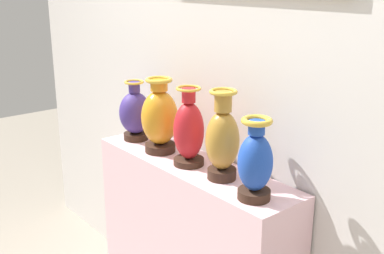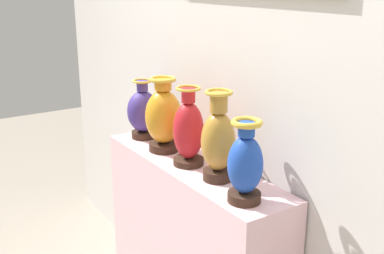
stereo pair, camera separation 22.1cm
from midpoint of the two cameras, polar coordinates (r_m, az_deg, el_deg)
back_wall at (r=2.27m, az=7.41°, el=8.63°), size 3.74×0.14×2.95m
vase_indigo at (r=2.59m, az=-3.35°, el=1.73°), size 0.17×0.17×0.32m
vase_amber at (r=2.39m, az=-0.72°, el=1.13°), size 0.18×0.18×0.37m
vase_crimson at (r=2.21m, az=2.47°, el=-0.56°), size 0.14×0.14×0.37m
vase_ochre at (r=2.04m, az=6.18°, el=-1.68°), size 0.15×0.15×0.39m
vase_sapphire at (r=1.87m, az=9.68°, el=-4.45°), size 0.14×0.14×0.33m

